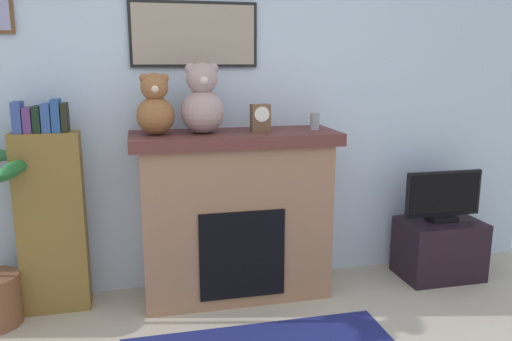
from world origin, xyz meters
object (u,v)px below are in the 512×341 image
(fireplace, at_px, (235,214))
(mantel_clock, at_px, (260,118))
(candle_jar, at_px, (315,121))
(teddy_bear_cream, at_px, (155,107))
(television, at_px, (443,197))
(teddy_bear_brown, at_px, (202,102))
(tv_stand, at_px, (439,249))
(bookshelf, at_px, (51,215))

(fireplace, distance_m, mantel_clock, 0.68)
(candle_jar, height_order, teddy_bear_cream, teddy_bear_cream)
(television, height_order, teddy_bear_cream, teddy_bear_cream)
(television, bearing_deg, mantel_clock, 178.10)
(teddy_bear_cream, bearing_deg, teddy_bear_brown, -0.02)
(tv_stand, bearing_deg, candle_jar, 177.38)
(teddy_bear_cream, bearing_deg, mantel_clock, -0.07)
(candle_jar, bearing_deg, fireplace, 178.15)
(candle_jar, distance_m, teddy_bear_cream, 1.06)
(candle_jar, bearing_deg, bookshelf, 178.20)
(tv_stand, distance_m, teddy_bear_cream, 2.33)
(tv_stand, bearing_deg, bookshelf, 177.90)
(teddy_bear_brown, bearing_deg, tv_stand, -1.47)
(tv_stand, xyz_separation_m, teddy_bear_cream, (-2.05, 0.05, 1.10))
(fireplace, xyz_separation_m, mantel_clock, (0.17, -0.02, 0.66))
(teddy_bear_cream, bearing_deg, television, -1.30)
(tv_stand, height_order, teddy_bear_brown, teddy_bear_brown)
(bookshelf, height_order, teddy_bear_cream, teddy_bear_cream)
(tv_stand, bearing_deg, mantel_clock, 178.16)
(bookshelf, bearing_deg, candle_jar, -1.80)
(bookshelf, distance_m, tv_stand, 2.76)
(tv_stand, bearing_deg, fireplace, 177.65)
(television, xyz_separation_m, teddy_bear_brown, (-1.76, 0.05, 0.73))
(candle_jar, height_order, mantel_clock, mantel_clock)
(teddy_bear_cream, bearing_deg, tv_stand, -1.26)
(teddy_bear_cream, bearing_deg, bookshelf, 175.36)
(candle_jar, relative_size, teddy_bear_cream, 0.30)
(mantel_clock, height_order, teddy_bear_cream, teddy_bear_cream)
(fireplace, height_order, candle_jar, candle_jar)
(mantel_clock, bearing_deg, fireplace, 173.60)
(television, distance_m, candle_jar, 1.16)
(candle_jar, xyz_separation_m, mantel_clock, (-0.38, -0.00, 0.03))
(fireplace, distance_m, candle_jar, 0.83)
(fireplace, relative_size, teddy_bear_brown, 3.03)
(bookshelf, distance_m, mantel_clock, 1.48)
(candle_jar, bearing_deg, mantel_clock, -179.79)
(bookshelf, relative_size, teddy_bear_cream, 3.56)
(fireplace, distance_m, teddy_bear_brown, 0.80)
(bookshelf, height_order, tv_stand, bookshelf)
(fireplace, distance_m, television, 1.55)
(television, bearing_deg, tv_stand, 90.00)
(tv_stand, height_order, mantel_clock, mantel_clock)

